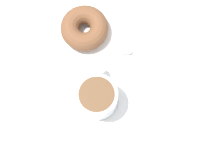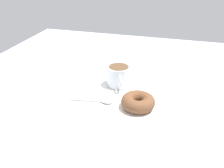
{
  "view_description": "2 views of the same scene",
  "coord_description": "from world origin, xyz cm",
  "views": [
    {
      "loc": [
        8.74,
        -11.39,
        61.74
      ],
      "look_at": [
        2.73,
        1.34,
        2.3
      ],
      "focal_mm": 50.0,
      "sensor_mm": 36.0,
      "label": 1
    },
    {
      "loc": [
        -16.8,
        70.33,
        40.28
      ],
      "look_at": [
        2.73,
        1.34,
        2.3
      ],
      "focal_mm": 40.0,
      "sensor_mm": 36.0,
      "label": 2
    }
  ],
  "objects": [
    {
      "name": "napkin",
      "position": [
        2.73,
        1.34,
        0.15
      ],
      "size": [
        33.37,
        33.37,
        0.3
      ],
      "primitive_type": "cube",
      "rotation": [
        0.0,
        0.0,
        -0.06
      ],
      "color": "white",
      "rests_on": "ground_plane"
    },
    {
      "name": "spoon",
      "position": [
        3.87,
        9.86,
        0.7
      ],
      "size": [
        14.27,
        3.3,
        0.9
      ],
      "color": "silver",
      "rests_on": "napkin"
    },
    {
      "name": "donut",
      "position": [
        -7.42,
        9.61,
        2.2
      ],
      "size": [
        9.85,
        9.85,
        3.81
      ],
      "primitive_type": "torus",
      "color": "brown",
      "rests_on": "napkin"
    },
    {
      "name": "ground_plane",
      "position": [
        0.0,
        0.0,
        -1.0
      ],
      "size": [
        120.0,
        120.0,
        2.0
      ],
      "primitive_type": "cube",
      "color": "#B2BCC6"
    },
    {
      "name": "coffee_cup",
      "position": [
        1.42,
        -2.37,
        3.8
      ],
      "size": [
        7.79,
        10.2,
        6.74
      ],
      "color": "silver",
      "rests_on": "napkin"
    }
  ]
}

